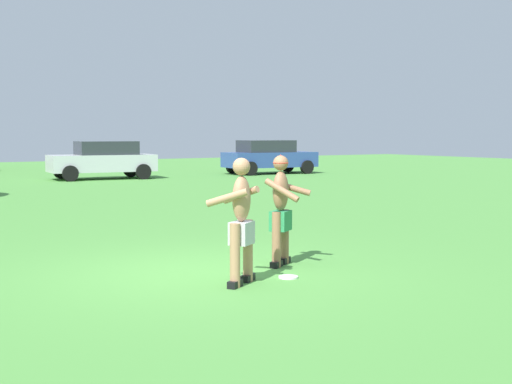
# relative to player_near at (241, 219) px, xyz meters

# --- Properties ---
(ground_plane) EXTENTS (80.00, 80.00, 0.00)m
(ground_plane) POSITION_rel_player_near_xyz_m (-0.07, 0.92, -0.85)
(ground_plane) COLOR #4C8E3D
(player_near) EXTENTS (0.75, 0.76, 1.63)m
(player_near) POSITION_rel_player_near_xyz_m (0.00, 0.00, 0.00)
(player_near) COLOR black
(player_near) RESTS_ON ground_plane
(player_in_green) EXTENTS (0.77, 0.72, 1.63)m
(player_in_green) POSITION_rel_player_near_xyz_m (1.17, 0.82, 0.03)
(player_in_green) COLOR black
(player_in_green) RESTS_ON ground_plane
(frisbee) EXTENTS (0.26, 0.26, 0.03)m
(frisbee) POSITION_rel_player_near_xyz_m (0.74, 0.00, -0.83)
(frisbee) COLOR white
(frisbee) RESTS_ON ground_plane
(car_blue_mid_lot) EXTENTS (4.42, 2.27, 1.58)m
(car_blue_mid_lot) POSITION_rel_player_near_xyz_m (13.86, 20.60, -0.02)
(car_blue_mid_lot) COLOR #2D478C
(car_blue_mid_lot) RESTS_ON ground_plane
(car_silver_far_end) EXTENTS (4.46, 2.38, 1.58)m
(car_silver_far_end) POSITION_rel_player_near_xyz_m (5.87, 21.04, -0.02)
(car_silver_far_end) COLOR silver
(car_silver_far_end) RESTS_ON ground_plane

